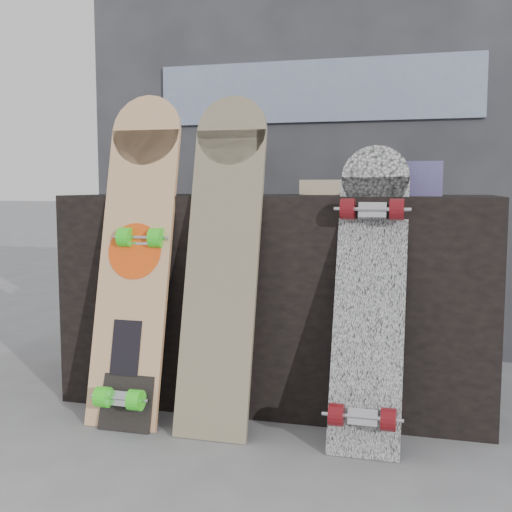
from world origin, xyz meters
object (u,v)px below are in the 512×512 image
(longboard_cascadia, at_px, (370,290))
(longboard_celtic, at_px, (223,251))
(longboard_geisha, at_px, (136,247))
(vendor_table, at_px, (280,297))
(skateboard_dark, at_px, (138,303))

(longboard_cascadia, bearing_deg, longboard_celtic, 177.32)
(longboard_cascadia, bearing_deg, longboard_geisha, 177.60)
(vendor_table, height_order, skateboard_dark, skateboard_dark)
(longboard_cascadia, height_order, skateboard_dark, longboard_cascadia)
(longboard_cascadia, bearing_deg, vendor_table, 135.27)
(longboard_celtic, bearing_deg, skateboard_dark, -174.31)
(skateboard_dark, bearing_deg, longboard_celtic, 5.69)
(longboard_celtic, height_order, skateboard_dark, longboard_celtic)
(vendor_table, bearing_deg, skateboard_dark, -137.96)
(vendor_table, xyz_separation_m, longboard_celtic, (-0.12, -0.36, 0.21))
(longboard_geisha, bearing_deg, vendor_table, 37.33)
(vendor_table, bearing_deg, longboard_celtic, -108.67)
(vendor_table, relative_size, skateboard_dark, 1.93)
(longboard_geisha, distance_m, skateboard_dark, 0.20)
(vendor_table, distance_m, longboard_geisha, 0.61)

